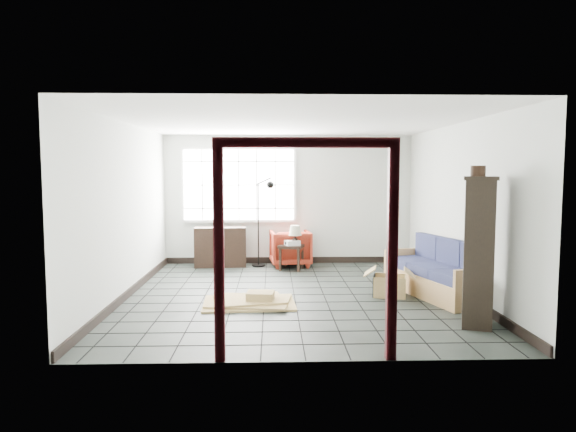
{
  "coord_description": "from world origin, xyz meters",
  "views": [
    {
      "loc": [
        -0.33,
        -7.66,
        1.88
      ],
      "look_at": [
        -0.08,
        0.3,
        1.18
      ],
      "focal_mm": 32.0,
      "sensor_mm": 36.0,
      "label": 1
    }
  ],
  "objects_px": {
    "futon_sofa": "(440,275)",
    "side_table": "(292,249)",
    "tall_shelf": "(479,251)",
    "armchair": "(290,246)"
  },
  "relations": [
    {
      "from": "tall_shelf",
      "to": "futon_sofa",
      "type": "bearing_deg",
      "value": 107.93
    },
    {
      "from": "side_table",
      "to": "tall_shelf",
      "type": "height_order",
      "value": "tall_shelf"
    },
    {
      "from": "futon_sofa",
      "to": "side_table",
      "type": "height_order",
      "value": "futon_sofa"
    },
    {
      "from": "armchair",
      "to": "tall_shelf",
      "type": "relative_size",
      "value": 0.43
    },
    {
      "from": "futon_sofa",
      "to": "tall_shelf",
      "type": "xyz_separation_m",
      "value": [
        -0.06,
        -1.56,
        0.62
      ]
    },
    {
      "from": "armchair",
      "to": "tall_shelf",
      "type": "bearing_deg",
      "value": 111.85
    },
    {
      "from": "futon_sofa",
      "to": "side_table",
      "type": "distance_m",
      "value": 3.0
    },
    {
      "from": "side_table",
      "to": "tall_shelf",
      "type": "relative_size",
      "value": 0.3
    },
    {
      "from": "side_table",
      "to": "tall_shelf",
      "type": "xyz_separation_m",
      "value": [
        2.11,
        -3.62,
        0.53
      ]
    },
    {
      "from": "futon_sofa",
      "to": "tall_shelf",
      "type": "bearing_deg",
      "value": -108.38
    }
  ]
}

